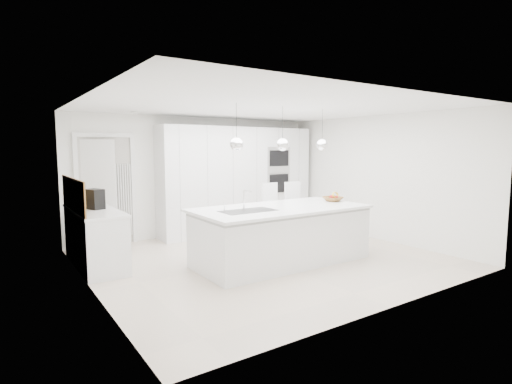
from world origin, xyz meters
TOP-DOWN VIEW (x-y plane):
  - floor at (0.00, 0.00)m, footprint 5.50×5.50m
  - wall_back at (0.00, 2.50)m, footprint 5.50×0.00m
  - wall_left at (-2.75, 0.00)m, footprint 0.00×5.00m
  - ceiling at (0.00, 0.00)m, footprint 5.50×5.50m
  - tall_cabinets at (0.80, 2.20)m, footprint 3.60×0.60m
  - oven_stack at (1.70, 1.89)m, footprint 0.62×0.04m
  - doorway_frame at (-1.95, 2.47)m, footprint 1.11×0.08m
  - hallway_door at (-2.20, 2.42)m, footprint 0.76×0.38m
  - radiator at (-1.63, 2.46)m, footprint 0.32×0.04m
  - left_base_cabinets at (-2.45, 1.20)m, footprint 0.60×1.80m
  - left_worktop at (-2.45, 1.20)m, footprint 0.62×1.82m
  - oak_backsplash at (-2.74, 1.20)m, footprint 0.02×1.80m
  - island_base at (0.10, -0.30)m, footprint 2.80×1.20m
  - island_worktop at (0.10, -0.25)m, footprint 2.84×1.40m
  - island_sink at (-0.55, -0.30)m, footprint 0.84×0.44m
  - island_tap at (-0.50, -0.10)m, footprint 0.02×0.02m
  - pendant_left at (-0.75, -0.30)m, footprint 0.20×0.20m
  - pendant_mid at (0.10, -0.30)m, footprint 0.20×0.20m
  - pendant_right at (0.95, -0.30)m, footprint 0.20×0.20m
  - fruit_bowl at (1.31, -0.22)m, footprint 0.35×0.35m
  - espresso_machine at (-2.43, 1.20)m, footprint 0.28×0.34m
  - bar_stool_left at (0.66, 0.67)m, footprint 0.43×0.57m
  - bar_stool_right at (1.16, 0.58)m, footprint 0.39×0.55m
  - apple_a at (1.31, -0.25)m, footprint 0.08×0.08m
  - apple_b at (1.31, -0.19)m, footprint 0.08×0.08m
  - apple_c at (1.35, -0.26)m, footprint 0.07×0.07m
  - banana_bunch at (1.34, -0.25)m, footprint 0.24×0.17m

SIDE VIEW (x-z plane):
  - floor at x=0.00m, z-range 0.00..0.00m
  - left_base_cabinets at x=-2.45m, z-range 0.00..0.86m
  - island_base at x=0.10m, z-range 0.00..0.86m
  - bar_stool_left at x=0.66m, z-range 0.00..1.18m
  - bar_stool_right at x=1.16m, z-range 0.00..1.18m
  - island_sink at x=-0.55m, z-range 0.73..0.91m
  - radiator at x=-1.63m, z-range 0.15..1.55m
  - left_worktop at x=-2.45m, z-range 0.86..0.90m
  - island_worktop at x=0.10m, z-range 0.86..0.90m
  - fruit_bowl at x=1.31m, z-range 0.90..0.98m
  - apple_c at x=1.35m, z-range 0.93..1.00m
  - apple_a at x=1.31m, z-range 0.93..1.01m
  - apple_b at x=1.31m, z-range 0.93..1.01m
  - hallway_door at x=-2.20m, z-range 0.00..2.00m
  - banana_bunch at x=1.34m, z-range 0.91..1.12m
  - doorway_frame at x=-1.95m, z-range -0.04..2.09m
  - island_tap at x=-0.50m, z-range 0.90..1.20m
  - espresso_machine at x=-2.43m, z-range 0.90..1.21m
  - tall_cabinets at x=0.80m, z-range 0.00..2.30m
  - oak_backsplash at x=-2.74m, z-range 0.90..1.40m
  - wall_back at x=0.00m, z-range -1.50..4.00m
  - wall_left at x=-2.75m, z-range -1.25..3.75m
  - oven_stack at x=1.70m, z-range 0.83..1.88m
  - pendant_left at x=-0.75m, z-range 1.80..2.00m
  - pendant_mid at x=0.10m, z-range 1.80..2.00m
  - pendant_right at x=0.95m, z-range 1.80..2.00m
  - ceiling at x=0.00m, z-range 2.50..2.50m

